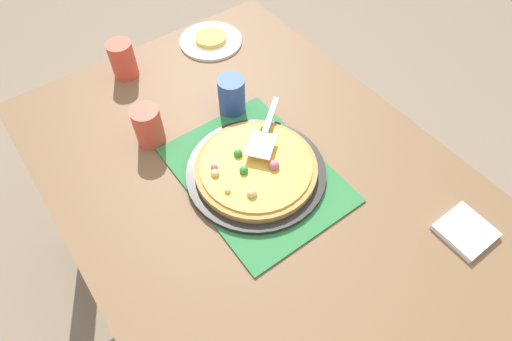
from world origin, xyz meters
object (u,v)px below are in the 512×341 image
object	(u,v)px
cup_near	(123,59)
cup_far	(232,96)
served_slice_left	(211,38)
plate_near_left	(211,41)
napkin_stack	(466,231)
pizza_pan	(256,172)
cup_corner	(148,126)
pizza_server	(265,132)
pizza	(256,168)

from	to	relation	value
cup_near	cup_far	xyz separation A→B (m)	(0.35, 0.19, 0.00)
served_slice_left	cup_far	distance (m)	0.35
plate_near_left	cup_far	xyz separation A→B (m)	(0.33, -0.13, 0.06)
cup_far	napkin_stack	bearing A→B (deg)	17.95
pizza_pan	cup_corner	size ratio (longest dim) A/B	3.17
napkin_stack	cup_far	bearing A→B (deg)	-162.05
served_slice_left	pizza_server	distance (m)	0.53
pizza_pan	pizza_server	bearing A→B (deg)	129.00
pizza_pan	cup_near	bearing A→B (deg)	-170.41
plate_near_left	served_slice_left	bearing A→B (deg)	0.00
plate_near_left	cup_near	xyz separation A→B (m)	(-0.02, -0.32, 0.06)
cup_far	cup_corner	distance (m)	0.26
cup_far	cup_corner	size ratio (longest dim) A/B	1.00
pizza	cup_near	xyz separation A→B (m)	(-0.59, -0.10, 0.03)
napkin_stack	plate_near_left	bearing A→B (deg)	-174.68
pizza	cup_near	bearing A→B (deg)	-170.46
pizza_pan	served_slice_left	distance (m)	0.61
pizza	served_slice_left	bearing A→B (deg)	158.94
pizza_pan	napkin_stack	distance (m)	0.55
napkin_stack	pizza	bearing A→B (deg)	-145.21
pizza	pizza_server	xyz separation A→B (m)	(-0.06, 0.08, 0.04)
plate_near_left	napkin_stack	xyz separation A→B (m)	(1.02, 0.09, 0.00)
served_slice_left	cup_corner	world-z (taller)	cup_corner
cup_corner	napkin_stack	world-z (taller)	cup_corner
served_slice_left	napkin_stack	bearing A→B (deg)	5.32
plate_near_left	cup_far	world-z (taller)	cup_far
plate_near_left	cup_near	world-z (taller)	cup_near
napkin_stack	cup_corner	bearing A→B (deg)	-146.62
pizza	napkin_stack	distance (m)	0.55
served_slice_left	pizza_pan	bearing A→B (deg)	-21.00
cup_corner	pizza_pan	bearing A→B (deg)	31.08
cup_near	pizza	bearing A→B (deg)	9.54
plate_near_left	cup_corner	size ratio (longest dim) A/B	1.83
pizza	cup_far	world-z (taller)	cup_far
napkin_stack	pizza_pan	bearing A→B (deg)	-145.24
cup_near	cup_corner	world-z (taller)	same
pizza	plate_near_left	world-z (taller)	pizza
pizza_pan	pizza_server	size ratio (longest dim) A/B	1.85
cup_near	cup_corner	size ratio (longest dim) A/B	1.00
pizza_pan	cup_corner	bearing A→B (deg)	-148.92
plate_near_left	pizza	bearing A→B (deg)	-21.06
pizza_pan	cup_far	xyz separation A→B (m)	(-0.24, 0.09, 0.05)
served_slice_left	cup_near	bearing A→B (deg)	-93.62
served_slice_left	pizza_server	bearing A→B (deg)	-15.66
plate_near_left	napkin_stack	world-z (taller)	napkin_stack
pizza_pan	cup_far	distance (m)	0.26
cup_near	pizza_server	distance (m)	0.56
cup_corner	pizza_server	size ratio (longest dim) A/B	0.58
plate_near_left	cup_corner	world-z (taller)	cup_corner
pizza_pan	plate_near_left	size ratio (longest dim) A/B	1.73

